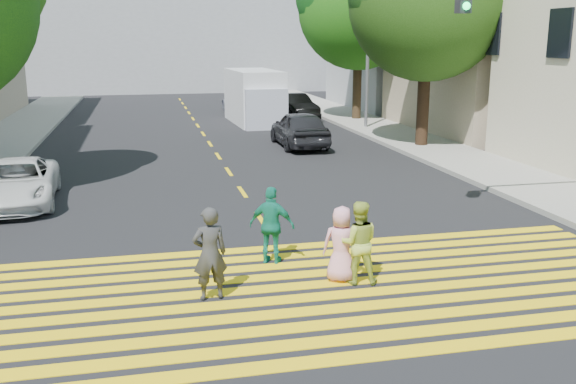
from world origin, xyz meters
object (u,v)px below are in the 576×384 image
object	(u,v)px
pedestrian_woman	(358,242)
dark_car_parked	(294,106)
silver_car	(243,102)
tree_right_far	(361,2)
dark_car_near	(299,129)
pedestrian_extra	(272,225)
white_sedan	(17,183)
traffic_signal	(573,52)
pedestrian_child	(341,244)
pedestrian_man	(210,254)
white_van	(255,98)

from	to	relation	value
pedestrian_woman	dark_car_parked	distance (m)	24.52
dark_car_parked	silver_car	bearing A→B (deg)	114.73
tree_right_far	dark_car_near	distance (m)	10.71
tree_right_far	dark_car_near	xyz separation A→B (m)	(-5.13, -7.64, -5.46)
pedestrian_woman	pedestrian_extra	size ratio (longest dim) A/B	0.99
white_sedan	traffic_signal	size ratio (longest dim) A/B	0.69
pedestrian_child	white_sedan	world-z (taller)	pedestrian_child
pedestrian_child	pedestrian_extra	distance (m)	1.61
pedestrian_man	tree_right_far	bearing A→B (deg)	-121.26
pedestrian_extra	dark_car_parked	bearing A→B (deg)	-77.53
tree_right_far	dark_car_near	size ratio (longest dim) A/B	2.09
tree_right_far	pedestrian_child	world-z (taller)	tree_right_far
pedestrian_child	traffic_signal	size ratio (longest dim) A/B	0.23
white_van	dark_car_parked	bearing A→B (deg)	27.41
pedestrian_woman	traffic_signal	bearing A→B (deg)	-143.07
pedestrian_man	pedestrian_child	xyz separation A→B (m)	(2.42, 0.32, -0.11)
tree_right_far	pedestrian_woman	xyz separation A→B (m)	(-7.70, -22.59, -5.45)
white_sedan	traffic_signal	xyz separation A→B (m)	(13.01, -4.74, 3.44)
tree_right_far	pedestrian_man	bearing A→B (deg)	-114.54
dark_car_near	silver_car	xyz separation A→B (m)	(-0.38, 12.68, -0.08)
pedestrian_man	white_van	size ratio (longest dim) A/B	0.27
pedestrian_man	silver_car	size ratio (longest dim) A/B	0.35
white_sedan	traffic_signal	distance (m)	14.27
pedestrian_woman	traffic_signal	size ratio (longest dim) A/B	0.25
tree_right_far	traffic_signal	distance (m)	20.11
dark_car_near	pedestrian_man	bearing A→B (deg)	70.66
white_sedan	white_van	size ratio (longest dim) A/B	0.72
silver_car	traffic_signal	xyz separation A→B (m)	(3.78, -24.96, 3.37)
pedestrian_extra	traffic_signal	size ratio (longest dim) A/B	0.25
white_van	pedestrian_extra	bearing A→B (deg)	-101.43
white_sedan	silver_car	xyz separation A→B (m)	(9.23, 20.22, 0.07)
pedestrian_woman	dark_car_parked	bearing A→B (deg)	-87.74
tree_right_far	dark_car_parked	world-z (taller)	tree_right_far
pedestrian_man	dark_car_near	distance (m)	15.99
pedestrian_woman	white_sedan	distance (m)	10.22
traffic_signal	tree_right_far	bearing A→B (deg)	85.12
pedestrian_man	silver_car	world-z (taller)	pedestrian_man
tree_right_far	dark_car_parked	size ratio (longest dim) A/B	2.18
tree_right_far	dark_car_near	bearing A→B (deg)	-123.89
pedestrian_man	white_sedan	distance (m)	8.73
pedestrian_woman	white_sedan	xyz separation A→B (m)	(-7.04, 7.40, -0.17)
pedestrian_child	white_sedan	size ratio (longest dim) A/B	0.33
white_sedan	dark_car_near	bearing A→B (deg)	34.97
silver_car	white_van	world-z (taller)	white_van
pedestrian_man	silver_car	bearing A→B (deg)	-106.66
dark_car_near	traffic_signal	world-z (taller)	traffic_signal
tree_right_far	white_van	size ratio (longest dim) A/B	1.55
dark_car_near	pedestrian_child	bearing A→B (deg)	78.98
pedestrian_man	traffic_signal	xyz separation A→B (m)	(8.65, 2.83, 3.23)
dark_car_parked	white_sedan	bearing A→B (deg)	-133.28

